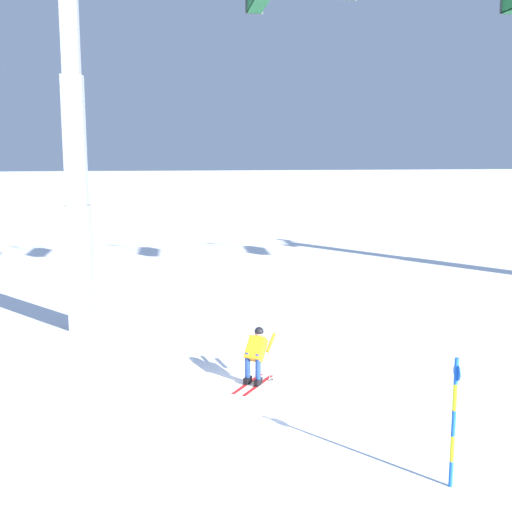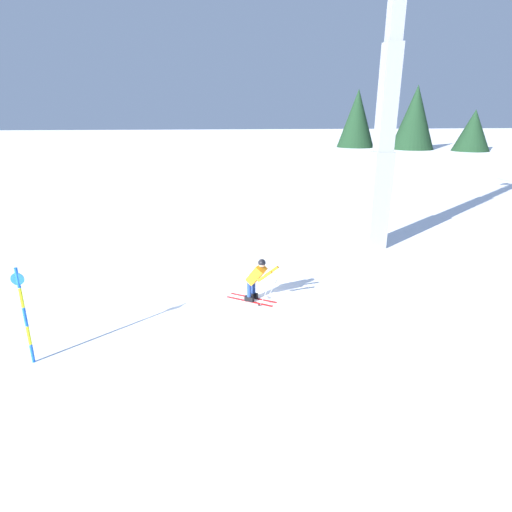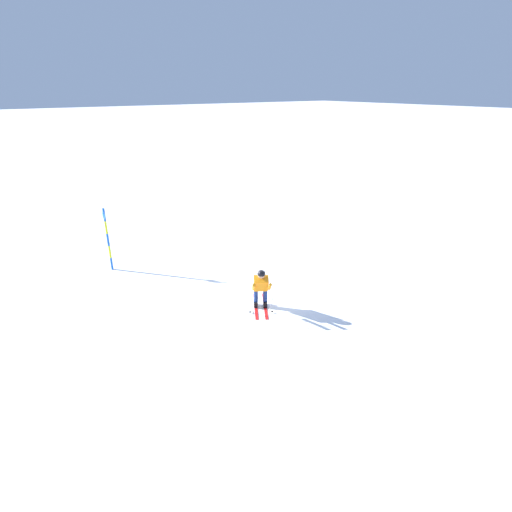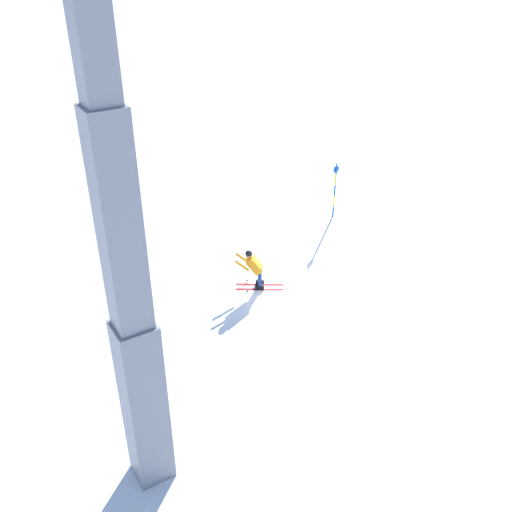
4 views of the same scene
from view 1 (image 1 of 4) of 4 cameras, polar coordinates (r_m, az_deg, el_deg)
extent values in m
plane|color=white|center=(15.67, -3.08, -12.32)|extent=(260.00, 260.00, 0.00)
cube|color=red|center=(16.77, -0.72, -10.78)|extent=(0.92, 1.36, 0.01)
cube|color=black|center=(16.74, -0.72, -10.50)|extent=(0.24, 0.30, 0.16)
cylinder|color=navy|center=(16.61, -0.72, -9.22)|extent=(0.13, 0.13, 0.63)
cube|color=red|center=(16.66, 0.18, -10.93)|extent=(0.92, 1.36, 0.01)
cube|color=black|center=(16.63, 0.18, -10.65)|extent=(0.24, 0.30, 0.16)
cylinder|color=navy|center=(16.49, 0.18, -9.36)|extent=(0.13, 0.13, 0.63)
cube|color=orange|center=(16.58, 0.00, -7.88)|extent=(0.66, 0.70, 0.62)
sphere|color=tan|center=(16.63, 0.26, -6.54)|extent=(0.21, 0.21, 0.21)
sphere|color=black|center=(16.62, 0.26, -6.43)|extent=(0.23, 0.23, 0.23)
cylinder|color=orange|center=(16.98, -0.14, -7.17)|extent=(0.33, 0.44, 0.42)
cylinder|color=gray|center=(17.20, -0.23, -8.87)|extent=(0.18, 0.48, 1.07)
cylinder|color=black|center=(17.18, -0.63, -10.12)|extent=(0.07, 0.07, 0.01)
cylinder|color=orange|center=(16.80, 1.28, -7.36)|extent=(0.33, 0.44, 0.42)
cylinder|color=gray|center=(16.97, 1.46, -9.13)|extent=(0.38, 0.36, 1.07)
cylinder|color=black|center=(16.92, 1.35, -10.44)|extent=(0.07, 0.07, 0.01)
cube|color=gray|center=(21.87, -14.69, -0.94)|extent=(0.76, 0.76, 3.93)
cube|color=gray|center=(21.52, -15.14, 9.40)|extent=(0.63, 0.63, 3.93)
cube|color=gray|center=(21.89, -15.62, 19.74)|extent=(0.51, 0.51, 3.93)
cube|color=#1E6633|center=(21.84, 0.19, 20.47)|extent=(0.45, 2.20, 0.06)
cube|color=#4C4F54|center=(22.97, -0.16, 20.63)|extent=(0.57, 0.05, 0.63)
cube|color=#4C4F54|center=(25.49, 20.61, 19.33)|extent=(0.57, 0.05, 0.63)
cylinder|color=blue|center=(12.57, 16.22, -17.34)|extent=(0.07, 0.07, 0.46)
cylinder|color=yellow|center=(12.37, 16.32, -15.43)|extent=(0.07, 0.07, 0.46)
cylinder|color=blue|center=(12.19, 16.43, -13.46)|extent=(0.07, 0.07, 0.46)
cylinder|color=yellow|center=(12.02, 16.53, -11.44)|extent=(0.07, 0.07, 0.46)
cylinder|color=blue|center=(11.86, 16.64, -9.35)|extent=(0.07, 0.07, 0.46)
cylinder|color=blue|center=(11.87, 16.70, -9.44)|extent=(0.01, 0.28, 0.28)
camera|label=2|loc=(19.76, 36.63, 6.54)|focal=29.74mm
camera|label=3|loc=(25.44, 11.92, 10.14)|focal=28.15mm
camera|label=4|loc=(26.33, -32.84, 17.16)|focal=38.70mm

